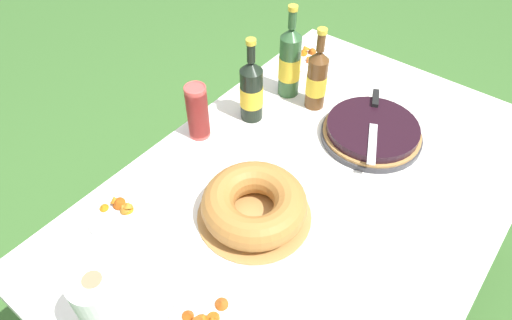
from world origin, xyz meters
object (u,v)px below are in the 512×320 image
at_px(serving_knife, 374,118).
at_px(cup_stack, 198,112).
at_px(cider_bottle_amber, 317,79).
at_px(cider_bottle_green, 290,62).
at_px(paper_towel_roll, 108,311).
at_px(berry_tart, 372,132).
at_px(snack_plate_near, 312,58).
at_px(bundt_cake, 254,205).
at_px(snack_plate_right, 124,210).
at_px(juice_bottle_red, 251,90).

xyz_separation_m(serving_knife, cup_stack, (-0.37, 0.46, 0.04)).
distance_m(serving_knife, cider_bottle_amber, 0.24).
distance_m(cider_bottle_green, paper_towel_roll, 1.05).
height_order(berry_tart, snack_plate_near, berry_tart).
xyz_separation_m(bundt_cake, cider_bottle_green, (0.54, 0.26, 0.08)).
relative_size(bundt_cake, snack_plate_right, 1.53).
bearing_deg(paper_towel_roll, serving_knife, -6.71).
bearing_deg(cider_bottle_amber, juice_bottle_red, 144.10).
relative_size(serving_knife, bundt_cake, 1.05).
xyz_separation_m(berry_tart, bundt_cake, (-0.51, 0.11, 0.02)).
distance_m(cider_bottle_amber, snack_plate_near, 0.31).
relative_size(berry_tart, snack_plate_near, 1.66).
bearing_deg(cup_stack, snack_plate_near, -4.89).
bearing_deg(cider_bottle_amber, snack_plate_near, 35.02).
distance_m(berry_tart, paper_towel_roll, 1.00).
distance_m(cider_bottle_green, snack_plate_near, 0.27).
xyz_separation_m(bundt_cake, snack_plate_near, (0.78, 0.31, -0.04)).
distance_m(cider_bottle_amber, paper_towel_roll, 1.03).
bearing_deg(serving_knife, paper_towel_roll, -32.16).
xyz_separation_m(bundt_cake, cider_bottle_amber, (0.54, 0.14, 0.07)).
bearing_deg(snack_plate_right, bundt_cake, -53.54).
height_order(berry_tart, paper_towel_roll, paper_towel_roll).
bearing_deg(paper_towel_roll, cider_bottle_amber, 6.67).
distance_m(snack_plate_near, paper_towel_roll, 1.30).
distance_m(bundt_cake, snack_plate_near, 0.84).
relative_size(bundt_cake, snack_plate_near, 1.62).
distance_m(snack_plate_near, snack_plate_right, 1.01).
relative_size(serving_knife, cider_bottle_amber, 1.12).
bearing_deg(snack_plate_right, cup_stack, 8.78).
height_order(cider_bottle_green, paper_towel_roll, cider_bottle_green).
bearing_deg(cider_bottle_green, cider_bottle_amber, -91.37).
bearing_deg(snack_plate_near, berry_tart, -122.90).
distance_m(cup_stack, juice_bottle_red, 0.20).
xyz_separation_m(bundt_cake, paper_towel_roll, (-0.48, 0.03, 0.08)).
distance_m(serving_knife, cider_bottle_green, 0.37).
bearing_deg(juice_bottle_red, snack_plate_right, 177.91).
relative_size(cup_stack, snack_plate_near, 0.98).
xyz_separation_m(cider_bottle_green, juice_bottle_red, (-0.20, 0.02, -0.02)).
bearing_deg(snack_plate_right, cider_bottle_green, -3.08).
height_order(serving_knife, paper_towel_roll, paper_towel_roll).
xyz_separation_m(cider_bottle_amber, snack_plate_right, (-0.77, 0.16, -0.11)).
relative_size(juice_bottle_red, snack_plate_right, 1.44).
relative_size(cup_stack, cider_bottle_green, 0.57).
bearing_deg(bundt_cake, juice_bottle_red, 39.47).
bearing_deg(snack_plate_near, paper_towel_roll, -167.14).
bearing_deg(cup_stack, bundt_cake, -113.82).
distance_m(cider_bottle_amber, juice_bottle_red, 0.24).
relative_size(serving_knife, snack_plate_right, 1.60).
relative_size(cider_bottle_green, snack_plate_right, 1.62).
bearing_deg(cup_stack, snack_plate_right, -171.22).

